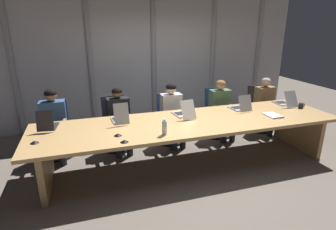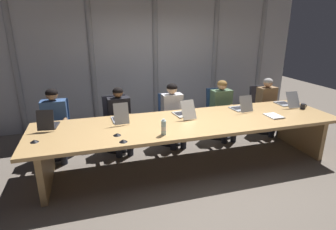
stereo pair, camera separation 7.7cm
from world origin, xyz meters
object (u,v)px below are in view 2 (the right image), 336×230
office_chair_right_mid (218,118)px  person_center (173,110)px  laptop_right_mid (241,107)px  conference_mic_middle (34,141)px  office_chair_left_mid (118,128)px  person_right_mid (223,106)px  water_bottle_primary (164,128)px  person_left_mid (120,116)px  conference_mic_left_side (117,134)px  office_chair_left_end (57,134)px  person_left_end (55,120)px  laptop_left_end (48,124)px  laptop_center (184,113)px  office_chair_right_end (261,114)px  person_right_end (269,102)px  laptop_left_mid (120,118)px  office_chair_center (170,123)px  coffee_mug_near (303,106)px  laptop_right_end (287,102)px  spiral_notepad (274,116)px

office_chair_right_mid → person_center: (-1.03, -0.16, 0.31)m
laptop_right_mid → conference_mic_middle: size_ratio=3.77×
office_chair_left_mid → person_right_mid: (2.08, -0.16, 0.31)m
office_chair_right_mid → water_bottle_primary: water_bottle_primary is taller
office_chair_left_mid → office_chair_right_mid: bearing=84.5°
office_chair_right_mid → person_left_mid: size_ratio=0.83×
conference_mic_left_side → conference_mic_middle: same height
office_chair_left_end → person_left_end: (0.01, -0.15, 0.33)m
office_chair_right_mid → office_chair_left_mid: bearing=-84.1°
laptop_left_end → laptop_center: bearing=-84.1°
office_chair_left_end → person_left_mid: person_left_mid is taller
laptop_right_mid → office_chair_left_end: laptop_right_mid is taller
laptop_center → water_bottle_primary: bearing=135.0°
office_chair_right_end → conference_mic_left_side: (-3.24, -1.30, 0.41)m
office_chair_right_end → conference_mic_middle: bearing=-71.5°
laptop_center → conference_mic_middle: size_ratio=4.60×
laptop_right_mid → office_chair_left_mid: 2.29m
office_chair_right_end → person_right_end: bearing=13.7°
office_chair_left_end → conference_mic_middle: 1.30m
laptop_left_mid → office_chair_left_end: size_ratio=0.46×
office_chair_center → office_chair_right_mid: size_ratio=0.96×
coffee_mug_near → laptop_left_end: bearing=176.2°
person_right_mid → conference_mic_middle: person_right_mid is taller
office_chair_right_end → office_chair_left_mid: bearing=-87.4°
office_chair_left_mid → water_bottle_primary: 1.61m
laptop_right_end → conference_mic_middle: 4.31m
laptop_left_mid → conference_mic_middle: 1.26m
office_chair_left_mid → office_chair_right_end: office_chair_left_mid is taller
laptop_left_mid → conference_mic_left_side: size_ratio=4.05×
laptop_right_end → person_left_mid: bearing=82.5°
person_center → water_bottle_primary: size_ratio=5.12×
office_chair_left_end → office_chair_right_mid: office_chair_left_end is taller
laptop_left_end → person_right_mid: (3.14, 0.56, -0.15)m
person_right_end → spiral_notepad: size_ratio=3.73×
laptop_center → person_right_end: size_ratio=0.44×
office_chair_left_mid → person_center: 1.10m
office_chair_left_end → person_right_mid: (3.13, -0.16, 0.30)m
person_right_mid → conference_mic_middle: bearing=-74.8°
laptop_center → coffee_mug_near: (2.20, -0.22, -0.01)m
laptop_left_end → person_right_end: size_ratio=0.36×
laptop_right_end → person_right_end: bearing=-1.7°
person_left_mid → office_chair_right_mid: bearing=91.7°
laptop_left_end → laptop_center: size_ratio=0.81×
water_bottle_primary → conference_mic_left_side: 0.65m
water_bottle_primary → person_left_mid: bearing=109.0°
person_left_mid → spiral_notepad: (2.41, -1.06, 0.11)m
person_right_mid → person_right_end: size_ratio=1.01×
laptop_right_end → water_bottle_primary: bearing=108.6°
laptop_center → office_chair_center: 0.90m
laptop_center → water_bottle_primary: laptop_center is taller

